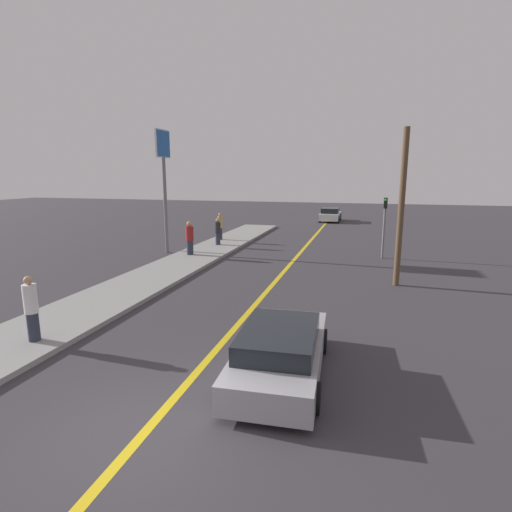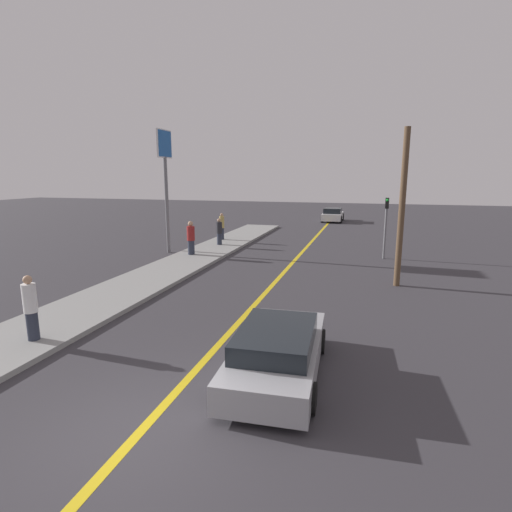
{
  "view_description": "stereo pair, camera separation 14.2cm",
  "coord_description": "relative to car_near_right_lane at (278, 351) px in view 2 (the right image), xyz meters",
  "views": [
    {
      "loc": [
        3.5,
        -5.36,
        4.38
      ],
      "look_at": [
        -0.44,
        9.0,
        1.36
      ],
      "focal_mm": 28.0,
      "sensor_mm": 36.0,
      "label": 1
    },
    {
      "loc": [
        3.63,
        -5.32,
        4.38
      ],
      "look_at": [
        -0.44,
        9.0,
        1.36
      ],
      "focal_mm": 28.0,
      "sensor_mm": 36.0,
      "label": 2
    }
  ],
  "objects": [
    {
      "name": "pedestrian_near_curb",
      "position": [
        -6.51,
        -0.17,
        0.44
      ],
      "size": [
        0.34,
        0.34,
        1.73
      ],
      "color": "#282D3D",
      "rests_on": "sidewalk_left"
    },
    {
      "name": "pedestrian_far_standing",
      "position": [
        -7.08,
        14.85,
        0.39
      ],
      "size": [
        0.35,
        0.35,
        1.62
      ],
      "color": "#282D3D",
      "rests_on": "sidewalk_left"
    },
    {
      "name": "traffic_light",
      "position": [
        2.64,
        13.87,
        1.46
      ],
      "size": [
        0.18,
        0.4,
        3.23
      ],
      "color": "slate",
      "rests_on": "ground_plane"
    },
    {
      "name": "car_near_right_lane",
      "position": [
        0.0,
        0.0,
        0.0
      ],
      "size": [
        2.07,
        4.39,
        1.17
      ],
      "rotation": [
        0.0,
        0.0,
        0.05
      ],
      "color": "#9E9EA3",
      "rests_on": "ground_plane"
    },
    {
      "name": "pedestrian_by_sign",
      "position": [
        -7.63,
        16.75,
        0.47
      ],
      "size": [
        0.32,
        0.32,
        1.77
      ],
      "color": "#282D3D",
      "rests_on": "sidewalk_left"
    },
    {
      "name": "utility_pole",
      "position": [
        2.99,
        8.49,
        2.51
      ],
      "size": [
        0.24,
        0.24,
        6.17
      ],
      "color": "brown",
      "rests_on": "ground_plane"
    },
    {
      "name": "road_center_line",
      "position": [
        -1.85,
        15.3,
        -0.57
      ],
      "size": [
        0.2,
        60.0,
        0.01
      ],
      "color": "gold",
      "rests_on": "ground_plane"
    },
    {
      "name": "ground_plane",
      "position": [
        -1.85,
        -2.7,
        -0.57
      ],
      "size": [
        120.0,
        120.0,
        0.0
      ],
      "primitive_type": "plane",
      "color": "#38353A"
    },
    {
      "name": "sidewalk_left",
      "position": [
        -7.02,
        11.22,
        -0.5
      ],
      "size": [
        2.79,
        27.84,
        0.15
      ],
      "color": "gray",
      "rests_on": "ground_plane"
    },
    {
      "name": "car_ahead_center",
      "position": [
        -1.6,
        30.83,
        0.06
      ],
      "size": [
        1.93,
        3.93,
        1.3
      ],
      "rotation": [
        0.0,
        0.0,
        -0.01
      ],
      "color": "silver",
      "rests_on": "ground_plane"
    },
    {
      "name": "roadside_sign",
      "position": [
        -9.22,
        12.31,
        4.36
      ],
      "size": [
        0.2,
        1.52,
        6.82
      ],
      "color": "slate",
      "rests_on": "ground_plane"
    },
    {
      "name": "pedestrian_mid_group",
      "position": [
        -7.42,
        11.48,
        0.47
      ],
      "size": [
        0.42,
        0.42,
        1.81
      ],
      "color": "#282D3D",
      "rests_on": "sidewalk_left"
    }
  ]
}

